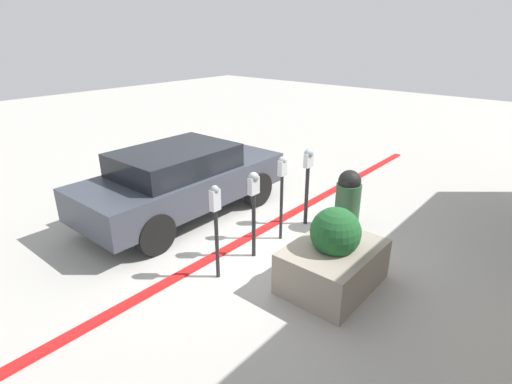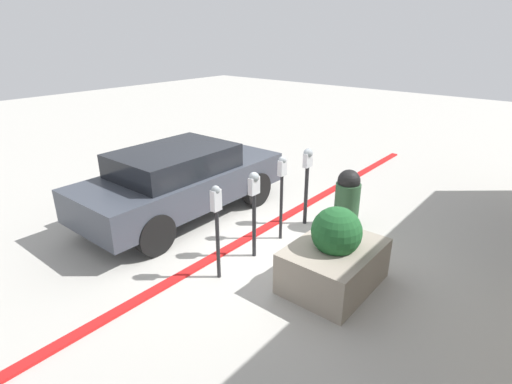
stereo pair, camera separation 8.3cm
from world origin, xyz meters
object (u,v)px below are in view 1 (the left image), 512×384
object	(u,v)px
parking_meter_middle	(282,182)
parking_meter_nearest	(216,215)
parked_car_front	(182,179)
parking_meter_fourth	(308,172)
trash_bin	(348,200)
parking_meter_second	(254,197)
planter_box	(333,257)

from	to	relation	value
parking_meter_middle	parking_meter_nearest	bearing A→B (deg)	-179.69
parked_car_front	parking_meter_middle	bearing A→B (deg)	-77.35
parking_meter_fourth	trash_bin	world-z (taller)	parking_meter_fourth
parking_meter_second	parking_meter_fourth	size ratio (longest dim) A/B	0.98
parking_meter_nearest	parking_meter_middle	world-z (taller)	parking_meter_middle
parking_meter_fourth	trash_bin	size ratio (longest dim) A/B	1.31
parking_meter_second	trash_bin	world-z (taller)	parking_meter_second
parking_meter_fourth	parked_car_front	bearing A→B (deg)	121.37
parking_meter_fourth	planter_box	size ratio (longest dim) A/B	1.02
parking_meter_fourth	planter_box	xyz separation A→B (m)	(-1.43, -1.42, -0.59)
parking_meter_second	parking_meter_middle	world-z (taller)	parking_meter_middle
parking_meter_second	parking_meter_fourth	xyz separation A→B (m)	(1.54, 0.02, -0.01)
parking_meter_nearest	parking_meter_fourth	size ratio (longest dim) A/B	0.99
parking_meter_second	parking_meter_nearest	bearing A→B (deg)	179.17
trash_bin	parked_car_front	bearing A→B (deg)	120.35
parking_meter_middle	parking_meter_fourth	size ratio (longest dim) A/B	1.02
parking_meter_middle	planter_box	size ratio (longest dim) A/B	1.04
parking_meter_nearest	trash_bin	distance (m)	2.82
parking_meter_middle	parking_meter_fourth	world-z (taller)	parking_meter_middle
parking_meter_nearest	parking_meter_middle	size ratio (longest dim) A/B	0.97
planter_box	parking_meter_fourth	bearing A→B (deg)	44.77
parking_meter_nearest	parking_meter_second	bearing A→B (deg)	-0.83
parking_meter_nearest	trash_bin	size ratio (longest dim) A/B	1.30
parking_meter_fourth	parked_car_front	world-z (taller)	parking_meter_fourth
parking_meter_middle	parked_car_front	world-z (taller)	parking_meter_middle
parked_car_front	trash_bin	bearing A→B (deg)	-60.08
parking_meter_fourth	parking_meter_middle	bearing A→B (deg)	179.74
parking_meter_second	parking_meter_fourth	world-z (taller)	parking_meter_fourth
parking_meter_fourth	parking_meter_second	bearing A→B (deg)	-179.38
planter_box	trash_bin	size ratio (longest dim) A/B	1.28
parking_meter_nearest	planter_box	size ratio (longest dim) A/B	1.01
parking_meter_fourth	parked_car_front	distance (m)	2.45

